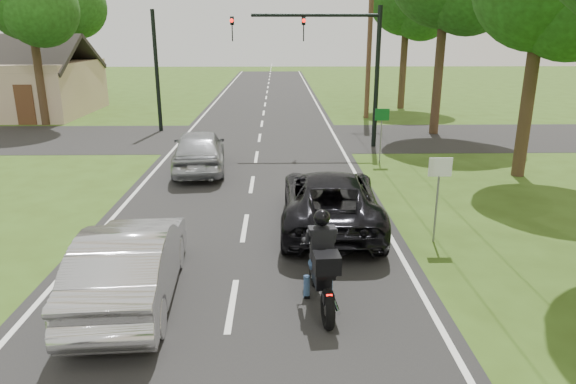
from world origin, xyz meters
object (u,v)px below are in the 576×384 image
(traffic_signal, at_px, (335,51))
(utility_pole_far, at_px, (370,29))
(sign_white, at_px, (439,179))
(sign_green, at_px, (382,122))
(motorcycle_rider, at_px, (322,270))
(silver_suv, at_px, (199,150))
(silver_sedan, at_px, (131,263))
(dark_suv, at_px, (330,199))

(traffic_signal, relative_size, utility_pole_far, 0.64)
(sign_white, height_order, sign_green, same)
(motorcycle_rider, xyz_separation_m, sign_white, (3.02, 3.06, 0.84))
(silver_suv, xyz_separation_m, sign_white, (6.71, -6.88, 0.80))
(silver_sedan, height_order, utility_pole_far, utility_pole_far)
(silver_suv, xyz_separation_m, sign_green, (6.91, 1.12, 0.80))
(sign_green, bearing_deg, traffic_signal, 117.38)
(dark_suv, distance_m, silver_suv, 7.15)
(sign_white, bearing_deg, dark_suv, 154.93)
(motorcycle_rider, relative_size, silver_sedan, 0.49)
(sign_white, bearing_deg, motorcycle_rider, -134.69)
(silver_sedan, relative_size, sign_white, 2.15)
(dark_suv, height_order, silver_suv, silver_suv)
(traffic_signal, xyz_separation_m, sign_green, (1.56, -3.02, -2.54))
(traffic_signal, distance_m, utility_pole_far, 8.55)
(sign_green, bearing_deg, utility_pole_far, 83.27)
(utility_pole_far, bearing_deg, dark_suv, -102.45)
(silver_sedan, bearing_deg, utility_pole_far, -114.36)
(silver_suv, bearing_deg, silver_sedan, 84.89)
(silver_suv, bearing_deg, motorcycle_rider, 104.65)
(dark_suv, distance_m, sign_white, 2.83)
(dark_suv, bearing_deg, traffic_signal, -93.66)
(motorcycle_rider, height_order, silver_suv, motorcycle_rider)
(traffic_signal, bearing_deg, utility_pole_far, 70.32)
(silver_sedan, height_order, sign_green, sign_green)
(dark_suv, distance_m, utility_pole_far, 18.81)
(motorcycle_rider, xyz_separation_m, traffic_signal, (1.66, 14.07, 3.38))
(motorcycle_rider, xyz_separation_m, silver_sedan, (-3.59, 0.37, 0.01))
(silver_suv, relative_size, utility_pole_far, 0.46)
(motorcycle_rider, distance_m, silver_suv, 10.60)
(traffic_signal, height_order, utility_pole_far, utility_pole_far)
(dark_suv, bearing_deg, silver_sedan, 45.19)
(silver_suv, bearing_deg, sign_white, 128.56)
(dark_suv, height_order, sign_green, sign_green)
(silver_suv, relative_size, sign_green, 2.16)
(silver_suv, height_order, traffic_signal, traffic_signal)
(utility_pole_far, xyz_separation_m, sign_green, (-1.30, -11.02, -3.49))
(silver_suv, bearing_deg, traffic_signal, -147.99)
(motorcycle_rider, distance_m, sign_green, 11.55)
(utility_pole_far, bearing_deg, motorcycle_rider, -101.58)
(motorcycle_rider, xyz_separation_m, sign_green, (3.22, 11.06, 0.84))
(silver_suv, bearing_deg, dark_suv, 120.90)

